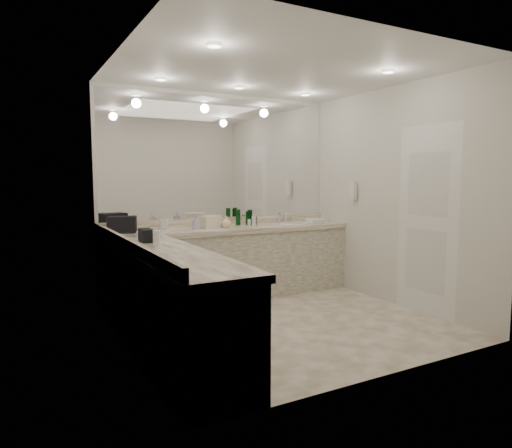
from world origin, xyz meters
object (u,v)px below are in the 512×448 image
hand_towel (316,220)px  soap_bottle_a (162,223)px  sink (294,224)px  black_toiletry_bag (122,225)px  wall_phone (353,191)px  cream_cosmetic_case (210,222)px  soap_bottle_b (196,223)px  soap_bottle_c (226,222)px

hand_towel → soap_bottle_a: soap_bottle_a is taller
sink → black_toiletry_bag: black_toiletry_bag is taller
sink → hand_towel: 0.40m
wall_phone → cream_cosmetic_case: 1.94m
black_toiletry_bag → sink: bearing=-0.7°
sink → cream_cosmetic_case: (-1.22, 0.04, 0.08)m
cream_cosmetic_case → hand_towel: cream_cosmetic_case is taller
soap_bottle_a → soap_bottle_b: 0.40m
wall_phone → soap_bottle_c: size_ratio=1.61×
wall_phone → cream_cosmetic_case: bearing=163.7°
sink → soap_bottle_c: size_ratio=2.95×
sink → black_toiletry_bag: 2.30m
wall_phone → soap_bottle_c: (-1.64, 0.44, -0.38)m
sink → soap_bottle_b: (-1.44, -0.06, 0.09)m
soap_bottle_b → black_toiletry_bag: bearing=174.2°
hand_towel → sink: bearing=-177.4°
sink → soap_bottle_a: (-1.82, 0.08, 0.09)m
hand_towel → soap_bottle_b: 1.84m
soap_bottle_b → hand_towel: bearing=2.4°
wall_phone → hand_towel: size_ratio=0.90×
soap_bottle_a → soap_bottle_b: soap_bottle_a is taller
wall_phone → soap_bottle_a: size_ratio=1.33×
soap_bottle_c → black_toiletry_bag: bearing=176.2°
cream_cosmetic_case → soap_bottle_b: size_ratio=1.56×
sink → soap_bottle_b: 1.45m
cream_cosmetic_case → soap_bottle_b: soap_bottle_b is taller
sink → hand_towel: size_ratio=1.65×
soap_bottle_a → sink: bearing=-2.4°
sink → wall_phone: (0.61, -0.50, 0.46)m
sink → soap_bottle_a: soap_bottle_a is taller
wall_phone → cream_cosmetic_case: size_ratio=0.91×
soap_bottle_b → soap_bottle_c: 0.41m
cream_cosmetic_case → hand_towel: 1.62m
wall_phone → soap_bottle_a: bearing=166.6°
soap_bottle_b → wall_phone: bearing=-12.1°
black_toiletry_bag → cream_cosmetic_case: black_toiletry_bag is taller
cream_cosmetic_case → soap_bottle_b: (-0.22, -0.09, 0.01)m
cream_cosmetic_case → hand_towel: bearing=-20.7°
black_toiletry_bag → soap_bottle_c: black_toiletry_bag is taller
black_toiletry_bag → hand_towel: 2.69m
cream_cosmetic_case → black_toiletry_bag: bearing=160.3°
wall_phone → soap_bottle_a: wall_phone is taller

